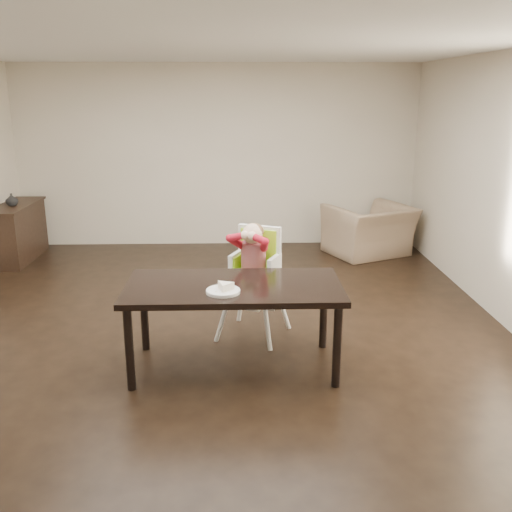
{
  "coord_description": "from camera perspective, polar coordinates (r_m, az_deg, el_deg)",
  "views": [
    {
      "loc": [
        0.32,
        -5.16,
        2.3
      ],
      "look_at": [
        0.47,
        -0.27,
        0.88
      ],
      "focal_mm": 40.0,
      "sensor_mm": 36.0,
      "label": 1
    }
  ],
  "objects": [
    {
      "name": "sideboard",
      "position": [
        8.66,
        -22.68,
        2.23
      ],
      "size": [
        0.44,
        1.26,
        0.79
      ],
      "color": "black",
      "rests_on": "ground"
    },
    {
      "name": "high_chair",
      "position": [
        5.39,
        -0.16,
        -0.06
      ],
      "size": [
        0.61,
        0.61,
        1.12
      ],
      "rotation": [
        0.0,
        0.0,
        -0.4
      ],
      "color": "white",
      "rests_on": "ground"
    },
    {
      "name": "room_walls",
      "position": [
        5.19,
        -5.37,
        11.21
      ],
      "size": [
        6.02,
        7.02,
        2.71
      ],
      "color": "beige",
      "rests_on": "ground"
    },
    {
      "name": "plate",
      "position": [
        4.56,
        -3.24,
        -3.34
      ],
      "size": [
        0.35,
        0.35,
        0.08
      ],
      "rotation": [
        0.0,
        0.0,
        0.34
      ],
      "color": "white",
      "rests_on": "dining_table"
    },
    {
      "name": "ground",
      "position": [
        5.66,
        -4.87,
        -7.86
      ],
      "size": [
        7.0,
        7.0,
        0.0
      ],
      "primitive_type": "plane",
      "color": "black",
      "rests_on": "ground"
    },
    {
      "name": "vase",
      "position": [
        8.48,
        -23.24,
        5.18
      ],
      "size": [
        0.21,
        0.22,
        0.16
      ],
      "primitive_type": "imported",
      "rotation": [
        0.0,
        0.0,
        0.36
      ],
      "color": "#99999E",
      "rests_on": "sideboard"
    },
    {
      "name": "dining_table",
      "position": [
        4.77,
        -2.25,
        -3.77
      ],
      "size": [
        1.8,
        0.9,
        0.75
      ],
      "color": "black",
      "rests_on": "ground"
    },
    {
      "name": "armchair",
      "position": [
        8.38,
        11.3,
        3.33
      ],
      "size": [
        1.3,
        1.1,
        0.96
      ],
      "primitive_type": "imported",
      "rotation": [
        0.0,
        0.0,
        3.56
      ],
      "color": "#9C8163",
      "rests_on": "ground"
    }
  ]
}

